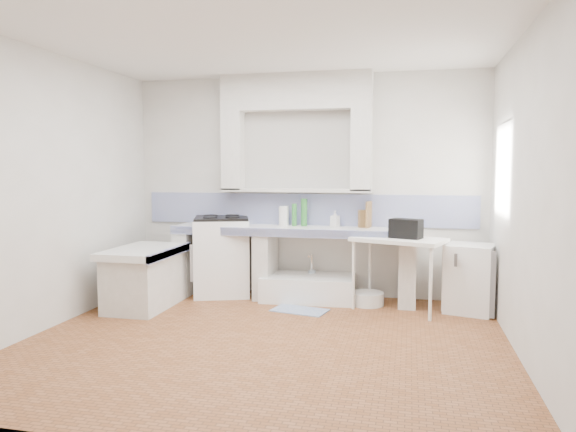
% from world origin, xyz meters
% --- Properties ---
extents(floor, '(4.50, 4.50, 0.00)m').
position_xyz_m(floor, '(0.00, 0.00, 0.00)').
color(floor, brown).
rests_on(floor, ground).
extents(ceiling, '(4.50, 4.50, 0.00)m').
position_xyz_m(ceiling, '(0.00, 0.00, 2.80)').
color(ceiling, silver).
rests_on(ceiling, ground).
extents(wall_back, '(4.50, 0.00, 4.50)m').
position_xyz_m(wall_back, '(0.00, 2.00, 1.40)').
color(wall_back, silver).
rests_on(wall_back, ground).
extents(wall_front, '(4.50, 0.00, 4.50)m').
position_xyz_m(wall_front, '(0.00, -2.00, 1.40)').
color(wall_front, silver).
rests_on(wall_front, ground).
extents(wall_left, '(0.00, 4.50, 4.50)m').
position_xyz_m(wall_left, '(-2.25, 0.00, 1.40)').
color(wall_left, silver).
rests_on(wall_left, ground).
extents(wall_right, '(0.00, 4.50, 4.50)m').
position_xyz_m(wall_right, '(2.25, 0.00, 1.40)').
color(wall_right, silver).
rests_on(wall_right, ground).
extents(alcove_mass, '(1.90, 0.25, 0.45)m').
position_xyz_m(alcove_mass, '(-0.10, 1.88, 2.58)').
color(alcove_mass, silver).
rests_on(alcove_mass, ground).
extents(window_frame, '(0.35, 0.86, 1.06)m').
position_xyz_m(window_frame, '(2.42, 1.20, 1.60)').
color(window_frame, '#3C2413').
rests_on(window_frame, ground).
extents(lace_valance, '(0.01, 0.84, 0.24)m').
position_xyz_m(lace_valance, '(2.28, 1.20, 1.98)').
color(lace_valance, white).
rests_on(lace_valance, ground).
extents(counter_slab, '(3.00, 0.60, 0.08)m').
position_xyz_m(counter_slab, '(-0.10, 1.70, 0.86)').
color(counter_slab, white).
rests_on(counter_slab, ground).
extents(counter_lip, '(3.00, 0.04, 0.10)m').
position_xyz_m(counter_lip, '(-0.10, 1.42, 0.86)').
color(counter_lip, navy).
rests_on(counter_lip, ground).
extents(counter_pier_left, '(0.20, 0.55, 0.82)m').
position_xyz_m(counter_pier_left, '(-1.50, 1.70, 0.41)').
color(counter_pier_left, silver).
rests_on(counter_pier_left, ground).
extents(counter_pier_mid, '(0.20, 0.55, 0.82)m').
position_xyz_m(counter_pier_mid, '(-0.45, 1.70, 0.41)').
color(counter_pier_mid, silver).
rests_on(counter_pier_mid, ground).
extents(counter_pier_right, '(0.20, 0.55, 0.82)m').
position_xyz_m(counter_pier_right, '(1.30, 1.70, 0.41)').
color(counter_pier_right, silver).
rests_on(counter_pier_right, ground).
extents(peninsula_top, '(0.70, 1.10, 0.08)m').
position_xyz_m(peninsula_top, '(-1.70, 0.90, 0.66)').
color(peninsula_top, white).
rests_on(peninsula_top, ground).
extents(peninsula_base, '(0.60, 1.00, 0.62)m').
position_xyz_m(peninsula_base, '(-1.70, 0.90, 0.31)').
color(peninsula_base, silver).
rests_on(peninsula_base, ground).
extents(peninsula_lip, '(0.04, 1.10, 0.10)m').
position_xyz_m(peninsula_lip, '(-1.37, 0.90, 0.66)').
color(peninsula_lip, navy).
rests_on(peninsula_lip, ground).
extents(backsplash, '(4.27, 0.03, 0.40)m').
position_xyz_m(backsplash, '(0.00, 1.99, 1.10)').
color(backsplash, navy).
rests_on(backsplash, ground).
extents(stove, '(0.87, 0.85, 0.98)m').
position_xyz_m(stove, '(-1.04, 1.72, 0.49)').
color(stove, white).
rests_on(stove, ground).
extents(sink, '(1.17, 0.67, 0.27)m').
position_xyz_m(sink, '(0.11, 1.67, 0.14)').
color(sink, white).
rests_on(sink, ground).
extents(side_table, '(1.14, 0.87, 0.04)m').
position_xyz_m(side_table, '(1.20, 1.42, 0.42)').
color(side_table, white).
rests_on(side_table, ground).
extents(fridge, '(0.61, 0.61, 0.77)m').
position_xyz_m(fridge, '(1.99, 1.53, 0.39)').
color(fridge, white).
rests_on(fridge, ground).
extents(bucket_red, '(0.36, 0.36, 0.26)m').
position_xyz_m(bucket_red, '(-0.16, 1.63, 0.13)').
color(bucket_red, '#BA3430').
rests_on(bucket_red, ground).
extents(bucket_orange, '(0.35, 0.35, 0.29)m').
position_xyz_m(bucket_orange, '(0.06, 1.68, 0.15)').
color(bucket_orange, '#ED4F03').
rests_on(bucket_orange, ground).
extents(bucket_blue, '(0.37, 0.37, 0.27)m').
position_xyz_m(bucket_blue, '(0.41, 1.70, 0.13)').
color(bucket_blue, '#2834BE').
rests_on(bucket_blue, ground).
extents(basin_white, '(0.50, 0.50, 0.15)m').
position_xyz_m(basin_white, '(0.84, 1.58, 0.08)').
color(basin_white, white).
rests_on(basin_white, ground).
extents(water_bottle_a, '(0.10, 0.10, 0.29)m').
position_xyz_m(water_bottle_a, '(-0.03, 1.85, 0.14)').
color(water_bottle_a, silver).
rests_on(water_bottle_a, ground).
extents(water_bottle_b, '(0.09, 0.09, 0.34)m').
position_xyz_m(water_bottle_b, '(0.12, 1.85, 0.17)').
color(water_bottle_b, silver).
rests_on(water_bottle_b, ground).
extents(black_bag, '(0.39, 0.31, 0.22)m').
position_xyz_m(black_bag, '(1.27, 1.40, 0.95)').
color(black_bag, black).
rests_on(black_bag, side_table).
extents(green_bottle_a, '(0.08, 0.08, 0.28)m').
position_xyz_m(green_bottle_a, '(-0.11, 1.83, 1.04)').
color(green_bottle_a, '#2D7A31').
rests_on(green_bottle_a, counter_slab).
extents(green_bottle_b, '(0.09, 0.09, 0.35)m').
position_xyz_m(green_bottle_b, '(0.01, 1.85, 1.07)').
color(green_bottle_b, '#2D7A31').
rests_on(green_bottle_b, counter_slab).
extents(knife_block, '(0.13, 0.12, 0.21)m').
position_xyz_m(knife_block, '(0.75, 1.85, 1.01)').
color(knife_block, olive).
rests_on(knife_block, counter_slab).
extents(cutting_board, '(0.06, 0.24, 0.32)m').
position_xyz_m(cutting_board, '(0.82, 1.85, 1.06)').
color(cutting_board, olive).
rests_on(cutting_board, counter_slab).
extents(paper_towel, '(0.16, 0.16, 0.25)m').
position_xyz_m(paper_towel, '(-0.25, 1.85, 1.02)').
color(paper_towel, white).
rests_on(paper_towel, counter_slab).
extents(soap_bottle, '(0.12, 0.12, 0.20)m').
position_xyz_m(soap_bottle, '(0.41, 1.85, 1.00)').
color(soap_bottle, white).
rests_on(soap_bottle, counter_slab).
extents(rug, '(0.68, 0.48, 0.01)m').
position_xyz_m(rug, '(0.10, 1.14, 0.01)').
color(rug, '#32528C').
rests_on(rug, ground).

